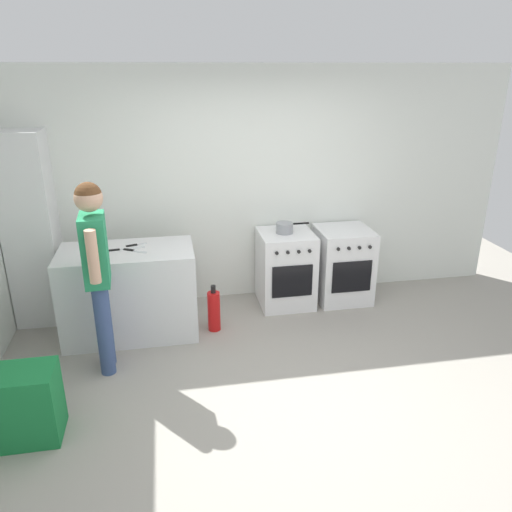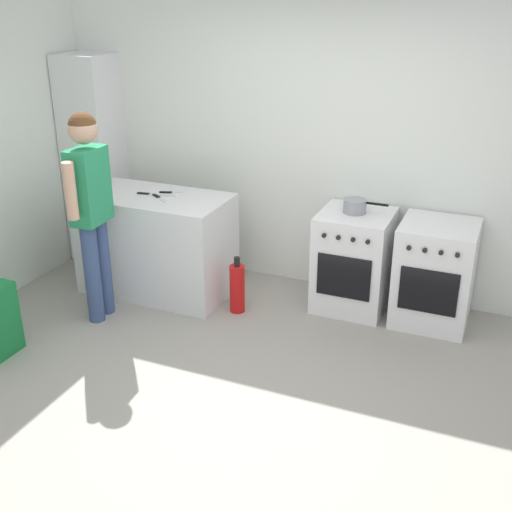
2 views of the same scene
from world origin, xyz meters
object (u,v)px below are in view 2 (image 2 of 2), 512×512
at_px(knife_utility, 160,198).
at_px(fire_extinguisher, 237,288).
at_px(larder_cabinet, 95,160).
at_px(person, 90,199).
at_px(oven_left, 353,260).
at_px(oven_right, 435,273).
at_px(pot, 355,206).
at_px(knife_paring, 169,192).
at_px(knife_bread, 155,194).

xyz_separation_m(knife_utility, fire_extinguisher, (0.75, -0.06, -0.69)).
bearing_deg(knife_utility, larder_cabinet, 153.25).
bearing_deg(person, oven_left, 27.89).
bearing_deg(larder_cabinet, knife_utility, -26.75).
relative_size(oven_right, person, 0.50).
height_order(oven_left, larder_cabinet, larder_cabinet).
xyz_separation_m(oven_right, pot, (-0.69, 0.01, 0.48)).
distance_m(person, fire_extinguisher, 1.41).
height_order(fire_extinguisher, larder_cabinet, larder_cabinet).
bearing_deg(person, knife_utility, 64.83).
height_order(knife_paring, knife_utility, same).
height_order(pot, larder_cabinet, larder_cabinet).
bearing_deg(oven_right, larder_cabinet, 178.24).
bearing_deg(person, oven_right, 21.31).
bearing_deg(oven_right, knife_utility, -169.64).
distance_m(pot, knife_utility, 1.65).
xyz_separation_m(oven_left, knife_bread, (-1.70, -0.35, 0.48)).
relative_size(knife_utility, fire_extinguisher, 0.46).
xyz_separation_m(knife_paring, fire_extinguisher, (0.75, -0.22, -0.69)).
bearing_deg(oven_left, fire_extinguisher, -151.22).
height_order(knife_utility, knife_bread, same).
distance_m(fire_extinguisher, larder_cabinet, 2.03).
xyz_separation_m(knife_utility, larder_cabinet, (-1.03, 0.52, 0.10)).
height_order(oven_left, knife_paring, knife_paring).
bearing_deg(knife_bread, knife_paring, 47.50).
relative_size(oven_right, knife_paring, 4.11).
distance_m(knife_utility, fire_extinguisher, 1.02).
xyz_separation_m(oven_left, knife_paring, (-1.62, -0.26, 0.48)).
height_order(knife_bread, larder_cabinet, larder_cabinet).
distance_m(knife_paring, knife_bread, 0.13).
distance_m(oven_right, knife_utility, 2.38).
bearing_deg(pot, knife_utility, -165.03).
bearing_deg(knife_bread, oven_right, 8.41).
bearing_deg(larder_cabinet, oven_left, -2.20).
xyz_separation_m(pot, knife_bread, (-1.69, -0.36, -0.00)).
distance_m(knife_utility, larder_cabinet, 1.16).
height_order(knife_paring, fire_extinguisher, knife_paring).
relative_size(knife_bread, person, 0.20).
xyz_separation_m(knife_bread, fire_extinguisher, (0.83, -0.13, -0.69)).
distance_m(knife_bread, fire_extinguisher, 1.09).
bearing_deg(pot, oven_left, -24.61).
relative_size(oven_left, pot, 2.30).
xyz_separation_m(oven_left, fire_extinguisher, (-0.87, -0.48, -0.21)).
height_order(knife_utility, fire_extinguisher, knife_utility).
bearing_deg(pot, knife_bread, -167.95).
xyz_separation_m(oven_left, knife_utility, (-1.62, -0.42, 0.48)).
relative_size(oven_right, knife_bread, 2.42).
height_order(oven_right, knife_paring, knife_paring).
height_order(knife_bread, fire_extinguisher, knife_bread).
bearing_deg(oven_left, larder_cabinet, 177.80).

